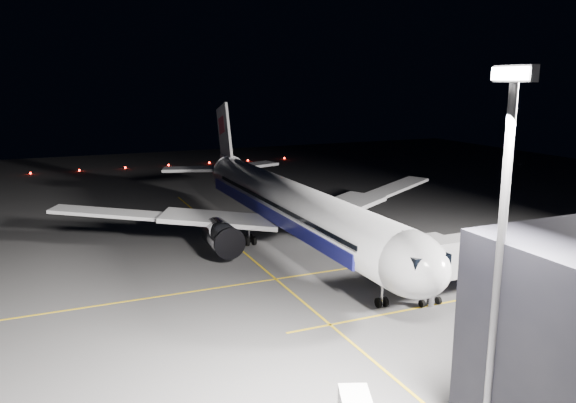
# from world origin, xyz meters

# --- Properties ---
(ground) EXTENTS (200.00, 200.00, 0.00)m
(ground) POSITION_xyz_m (0.00, 0.00, 0.00)
(ground) COLOR #4C4C4F
(ground) RESTS_ON ground
(guide_line_main) EXTENTS (0.25, 80.00, 0.01)m
(guide_line_main) POSITION_xyz_m (10.00, 0.00, 0.01)
(guide_line_main) COLOR gold
(guide_line_main) RESTS_ON ground
(guide_line_cross) EXTENTS (70.00, 0.25, 0.01)m
(guide_line_cross) POSITION_xyz_m (0.00, -6.00, 0.01)
(guide_line_cross) COLOR gold
(guide_line_cross) RESTS_ON ground
(guide_line_side) EXTENTS (0.25, 40.00, 0.01)m
(guide_line_side) POSITION_xyz_m (22.00, 10.00, 0.01)
(guide_line_side) COLOR gold
(guide_line_side) RESTS_ON ground
(airliner) EXTENTS (61.48, 54.22, 16.64)m
(airliner) POSITION_xyz_m (-1.08, 0.00, 5.16)
(airliner) COLOR silver
(airliner) RESTS_ON ground
(jet_bridge) EXTENTS (3.60, 34.40, 6.30)m
(jet_bridge) POSITION_xyz_m (22.00, 18.06, 4.58)
(jet_bridge) COLOR #B2B2B7
(jet_bridge) RESTS_ON ground
(floodlight_mast_south) EXTENTS (2.40, 0.67, 20.70)m
(floodlight_mast_south) POSITION_xyz_m (40.00, -6.01, 12.37)
(floodlight_mast_south) COLOR #59595E
(floodlight_mast_south) RESTS_ON ground
(taxiway_lights) EXTENTS (0.44, 60.44, 0.44)m
(taxiway_lights) POSITION_xyz_m (-72.00, 0.00, 0.22)
(taxiway_lights) COLOR #FF140A
(taxiway_lights) RESTS_ON ground
(baggage_tug) EXTENTS (3.16, 2.87, 1.88)m
(baggage_tug) POSITION_xyz_m (1.75, 9.60, 0.86)
(baggage_tug) COLOR black
(baggage_tug) RESTS_ON ground
(safety_cone_a) EXTENTS (0.38, 0.38, 0.57)m
(safety_cone_a) POSITION_xyz_m (6.00, 5.26, 0.28)
(safety_cone_a) COLOR orange
(safety_cone_a) RESTS_ON ground
(safety_cone_b) EXTENTS (0.38, 0.38, 0.57)m
(safety_cone_b) POSITION_xyz_m (1.64, 13.48, 0.28)
(safety_cone_b) COLOR orange
(safety_cone_b) RESTS_ON ground
(safety_cone_c) EXTENTS (0.42, 0.42, 0.63)m
(safety_cone_c) POSITION_xyz_m (0.60, 14.00, 0.32)
(safety_cone_c) COLOR orange
(safety_cone_c) RESTS_ON ground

